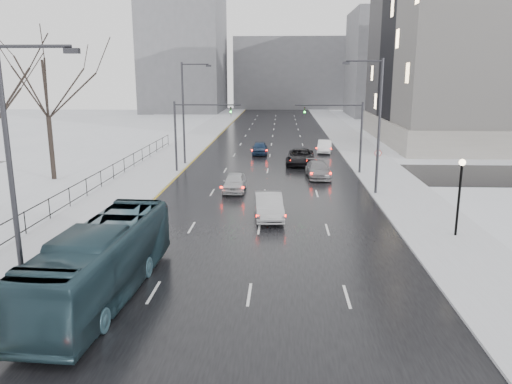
% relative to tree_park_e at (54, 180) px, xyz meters
% --- Properties ---
extents(road, '(16.00, 150.00, 0.04)m').
position_rel_tree_park_e_xyz_m(road, '(18.20, 16.00, 0.02)').
color(road, black).
rests_on(road, ground).
extents(cross_road, '(130.00, 10.00, 0.04)m').
position_rel_tree_park_e_xyz_m(cross_road, '(18.20, 4.00, 0.02)').
color(cross_road, black).
rests_on(cross_road, ground).
extents(sidewalk_left, '(5.00, 150.00, 0.16)m').
position_rel_tree_park_e_xyz_m(sidewalk_left, '(7.70, 16.00, 0.08)').
color(sidewalk_left, silver).
rests_on(sidewalk_left, ground).
extents(sidewalk_right, '(5.00, 150.00, 0.16)m').
position_rel_tree_park_e_xyz_m(sidewalk_right, '(28.70, 16.00, 0.08)').
color(sidewalk_right, silver).
rests_on(sidewalk_right, ground).
extents(park_strip, '(14.00, 150.00, 0.12)m').
position_rel_tree_park_e_xyz_m(park_strip, '(-1.80, 16.00, 0.06)').
color(park_strip, white).
rests_on(park_strip, ground).
extents(tree_park_e, '(9.45, 9.45, 13.50)m').
position_rel_tree_park_e_xyz_m(tree_park_e, '(0.00, 0.00, 0.00)').
color(tree_park_e, black).
rests_on(tree_park_e, ground).
extents(iron_fence, '(0.06, 70.00, 1.30)m').
position_rel_tree_park_e_xyz_m(iron_fence, '(5.20, -14.00, 0.91)').
color(iron_fence, black).
rests_on(iron_fence, sidewalk_left).
extents(streetlight_r_mid, '(2.95, 0.25, 10.00)m').
position_rel_tree_park_e_xyz_m(streetlight_r_mid, '(26.37, -4.00, 5.62)').
color(streetlight_r_mid, '#2D2D33').
rests_on(streetlight_r_mid, ground).
extents(streetlight_l_near, '(2.95, 0.25, 10.00)m').
position_rel_tree_park_e_xyz_m(streetlight_l_near, '(10.03, -24.00, 5.62)').
color(streetlight_l_near, '#2D2D33').
rests_on(streetlight_l_near, ground).
extents(streetlight_l_far, '(2.95, 0.25, 10.00)m').
position_rel_tree_park_e_xyz_m(streetlight_l_far, '(10.03, 8.00, 5.62)').
color(streetlight_l_far, '#2D2D33').
rests_on(streetlight_l_far, ground).
extents(lamppost_r_mid, '(0.36, 0.36, 4.28)m').
position_rel_tree_park_e_xyz_m(lamppost_r_mid, '(29.20, -14.00, 2.94)').
color(lamppost_r_mid, black).
rests_on(lamppost_r_mid, sidewalk_right).
extents(mast_signal_right, '(6.10, 0.33, 6.50)m').
position_rel_tree_park_e_xyz_m(mast_signal_right, '(25.53, 4.00, 4.11)').
color(mast_signal_right, '#2D2D33').
rests_on(mast_signal_right, ground).
extents(mast_signal_left, '(6.10, 0.33, 6.50)m').
position_rel_tree_park_e_xyz_m(mast_signal_left, '(10.87, 4.00, 4.11)').
color(mast_signal_left, '#2D2D33').
rests_on(mast_signal_left, ground).
extents(no_uturn_sign, '(0.60, 0.06, 2.70)m').
position_rel_tree_park_e_xyz_m(no_uturn_sign, '(27.40, 0.00, 2.30)').
color(no_uturn_sign, '#2D2D33').
rests_on(no_uturn_sign, sidewalk_right).
extents(bldg_far_right, '(24.00, 20.00, 22.00)m').
position_rel_tree_park_e_xyz_m(bldg_far_right, '(46.20, 71.00, 11.00)').
color(bldg_far_right, slate).
rests_on(bldg_far_right, ground).
extents(bldg_far_left, '(18.00, 22.00, 28.00)m').
position_rel_tree_park_e_xyz_m(bldg_far_left, '(-3.80, 81.00, 14.00)').
color(bldg_far_left, slate).
rests_on(bldg_far_left, ground).
extents(bldg_far_center, '(30.00, 18.00, 18.00)m').
position_rel_tree_park_e_xyz_m(bldg_far_center, '(22.20, 96.00, 9.00)').
color(bldg_far_center, slate).
rests_on(bldg_far_center, ground).
extents(bus, '(3.09, 10.96, 3.02)m').
position_rel_tree_park_e_xyz_m(bus, '(12.29, -22.46, 1.55)').
color(bus, '#253E48').
rests_on(bus, road).
extents(sedan_center_near, '(1.68, 4.15, 1.41)m').
position_rel_tree_park_e_xyz_m(sedan_center_near, '(15.89, -3.47, 0.75)').
color(sedan_center_near, '#B8BABD').
rests_on(sedan_center_near, road).
extents(sedan_right_near, '(2.09, 4.90, 1.57)m').
position_rel_tree_park_e_xyz_m(sedan_right_near, '(18.70, -10.66, 0.83)').
color(sedan_right_near, '#A5A5A9').
rests_on(sedan_right_near, road).
extents(sedan_right_cross, '(3.08, 5.79, 1.55)m').
position_rel_tree_park_e_xyz_m(sedan_right_cross, '(21.35, 8.52, 0.81)').
color(sedan_right_cross, black).
rests_on(sedan_right_cross, road).
extents(sedan_right_far, '(2.23, 4.88, 1.38)m').
position_rel_tree_park_e_xyz_m(sedan_right_far, '(22.70, 2.14, 0.73)').
color(sedan_right_far, gray).
rests_on(sedan_right_far, road).
extents(sedan_center_far, '(1.74, 4.19, 1.42)m').
position_rel_tree_park_e_xyz_m(sedan_center_far, '(17.04, 14.88, 0.75)').
color(sedan_center_far, '#182C4A').
rests_on(sedan_center_far, road).
extents(sedan_right_distant, '(2.05, 4.45, 1.42)m').
position_rel_tree_park_e_xyz_m(sedan_right_distant, '(24.46, 16.54, 0.75)').
color(sedan_right_distant, white).
rests_on(sedan_right_distant, road).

